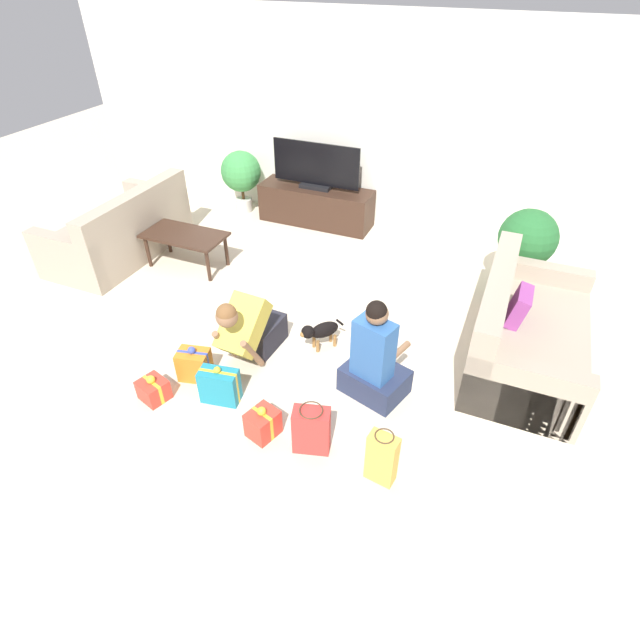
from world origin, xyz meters
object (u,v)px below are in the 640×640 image
(sofa_left, at_px, (121,232))
(gift_box_d, at_px, (153,389))
(coffee_table, at_px, (185,238))
(potted_plant_corner_right, at_px, (527,241))
(tv, at_px, (316,168))
(person_kneeling, at_px, (250,329))
(gift_box_b, at_px, (220,386))
(gift_box_c, at_px, (263,423))
(gift_bag_b, at_px, (382,458))
(sofa_right, at_px, (524,335))
(gift_box_a, at_px, (194,364))
(tv_console, at_px, (316,206))
(gift_bag_a, at_px, (311,430))
(potted_plant_back_left, at_px, (241,173))
(person_sitting, at_px, (375,362))
(dog, at_px, (320,331))

(sofa_left, bearing_deg, gift_box_d, 45.30)
(coffee_table, distance_m, potted_plant_corner_right, 3.84)
(tv, relative_size, person_kneeling, 1.47)
(person_kneeling, relative_size, gift_box_b, 2.23)
(tv, distance_m, person_kneeling, 2.98)
(gift_box_c, xyz_separation_m, gift_bag_b, (0.98, -0.03, 0.10))
(person_kneeling, bearing_deg, sofa_right, 25.84)
(tv, height_order, gift_box_d, tv)
(person_kneeling, height_order, gift_box_a, person_kneeling)
(coffee_table, relative_size, tv_console, 0.62)
(tv_console, height_order, gift_bag_a, tv_console)
(potted_plant_back_left, height_order, gift_bag_b, potted_plant_back_left)
(potted_plant_back_left, relative_size, person_sitting, 0.89)
(person_kneeling, bearing_deg, potted_plant_back_left, 124.71)
(potted_plant_corner_right, height_order, person_sitting, person_sitting)
(tv, distance_m, dog, 2.80)
(sofa_right, xyz_separation_m, gift_box_a, (-2.64, -1.37, -0.15))
(sofa_left, bearing_deg, tv_console, 133.20)
(person_sitting, height_order, gift_box_c, person_sitting)
(gift_box_d, distance_m, gift_bag_a, 1.46)
(gift_box_d, bearing_deg, gift_box_c, 0.84)
(potted_plant_corner_right, relative_size, potted_plant_back_left, 1.10)
(sofa_left, bearing_deg, gift_box_a, 53.61)
(gift_box_b, height_order, gift_box_d, gift_box_b)
(coffee_table, height_order, gift_box_a, coffee_table)
(potted_plant_corner_right, bearing_deg, gift_bag_b, -102.20)
(person_kneeling, xyz_separation_m, gift_bag_b, (1.51, -0.81, -0.12))
(person_sitting, relative_size, gift_bag_b, 2.10)
(tv_console, distance_m, tv, 0.52)
(dog, bearing_deg, person_sitting, 9.39)
(gift_bag_a, bearing_deg, sofa_right, 51.27)
(sofa_right, bearing_deg, dog, 107.67)
(sofa_left, distance_m, person_sitting, 3.81)
(tv, height_order, potted_plant_back_left, tv)
(sofa_right, bearing_deg, gift_bag_b, 155.72)
(sofa_left, relative_size, gift_box_b, 4.78)
(sofa_left, height_order, sofa_right, same)
(tv, xyz_separation_m, dog, (1.12, -2.50, -0.57))
(coffee_table, relative_size, gift_box_c, 3.31)
(sofa_right, xyz_separation_m, gift_bag_a, (-1.36, -1.70, -0.09))
(tv, bearing_deg, person_sitting, -58.40)
(coffee_table, xyz_separation_m, potted_plant_back_left, (-0.17, 1.64, 0.19))
(gift_box_b, bearing_deg, tv, 100.00)
(tv_console, height_order, potted_plant_corner_right, potted_plant_corner_right)
(sofa_right, height_order, tv, tv)
(potted_plant_corner_right, xyz_separation_m, gift_box_a, (-2.50, -2.61, -0.47))
(person_kneeling, distance_m, gift_bag_b, 1.72)
(potted_plant_back_left, bearing_deg, potted_plant_corner_right, -9.63)
(gift_box_c, xyz_separation_m, gift_box_d, (-1.05, -0.02, -0.02))
(coffee_table, distance_m, gift_bag_a, 3.17)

